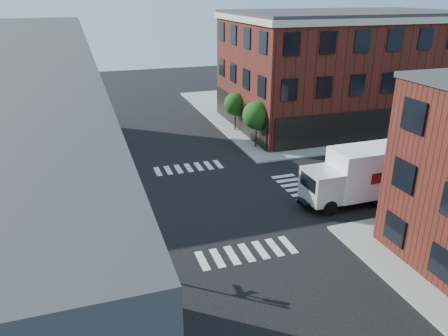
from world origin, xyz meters
TOP-DOWN VIEW (x-y plane):
  - ground at (0.00, 0.00)m, footprint 120.00×120.00m
  - sidewalk_ne at (21.00, 21.00)m, footprint 30.00×30.00m
  - building_ne at (20.50, 16.00)m, footprint 25.00×16.00m
  - tree_near at (7.56, 9.98)m, footprint 2.69×2.69m
  - tree_far at (7.56, 15.98)m, footprint 2.43×2.43m
  - signal_pole at (-6.72, -6.68)m, footprint 1.29×1.24m
  - box_truck at (10.47, -3.20)m, footprint 9.01×2.88m
  - traffic_cone at (-5.70, -4.62)m, footprint 0.50×0.50m

SIDE VIEW (x-z plane):
  - ground at x=0.00m, z-range 0.00..0.00m
  - sidewalk_ne at x=21.00m, z-range 0.00..0.15m
  - traffic_cone at x=-5.70m, z-range -0.01..0.71m
  - box_truck at x=10.47m, z-range 0.08..4.13m
  - signal_pole at x=-6.72m, z-range 0.56..5.16m
  - tree_far at x=7.56m, z-range 0.84..4.91m
  - tree_near at x=7.56m, z-range 0.91..5.41m
  - building_ne at x=20.50m, z-range 0.00..12.00m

